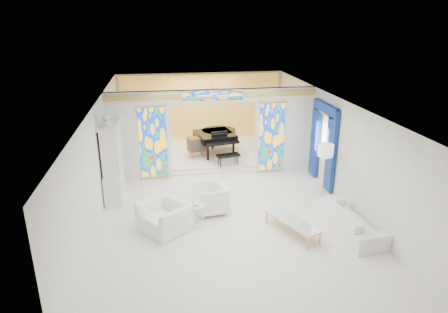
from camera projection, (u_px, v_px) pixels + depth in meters
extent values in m
plane|color=white|center=(222.00, 199.00, 12.19)|extent=(12.00, 12.00, 0.00)
cube|color=white|center=(222.00, 102.00, 11.18)|extent=(7.00, 12.00, 0.02)
cube|color=white|center=(201.00, 108.00, 17.26)|extent=(7.00, 0.02, 3.00)
cube|color=white|center=(282.00, 279.00, 6.11)|extent=(7.00, 0.02, 3.00)
cube|color=white|center=(99.00, 159.00, 11.17)|extent=(0.02, 12.00, 3.00)
cube|color=white|center=(335.00, 147.00, 12.20)|extent=(0.02, 12.00, 3.00)
cube|color=white|center=(138.00, 137.00, 13.17)|extent=(2.00, 0.18, 3.00)
cube|color=white|center=(284.00, 130.00, 13.91)|extent=(2.00, 0.18, 3.00)
cube|color=white|center=(213.00, 95.00, 13.11)|extent=(3.00, 0.18, 0.40)
cube|color=silver|center=(169.00, 142.00, 13.30)|extent=(0.12, 0.06, 2.60)
cube|color=silver|center=(257.00, 138.00, 13.74)|extent=(0.12, 0.06, 2.60)
cube|color=silver|center=(213.00, 101.00, 13.06)|extent=(3.24, 0.06, 0.12)
cube|color=#DDB353|center=(213.00, 95.00, 13.01)|extent=(7.00, 0.05, 0.18)
cube|color=gold|center=(153.00, 143.00, 13.21)|extent=(0.90, 0.04, 2.40)
cube|color=gold|center=(272.00, 137.00, 13.81)|extent=(0.90, 0.04, 2.40)
cube|color=gold|center=(213.00, 95.00, 13.00)|extent=(2.00, 0.04, 0.34)
cube|color=white|center=(207.00, 153.00, 15.97)|extent=(6.80, 3.80, 0.18)
cube|color=#F5BE55|center=(201.00, 108.00, 17.15)|extent=(6.70, 0.10, 2.90)
cylinder|color=gold|center=(211.00, 92.00, 15.08)|extent=(0.48, 0.48, 0.30)
cube|color=navy|center=(331.00, 151.00, 12.28)|extent=(0.12, 0.55, 2.60)
cube|color=navy|center=(315.00, 139.00, 13.49)|extent=(0.12, 0.55, 2.60)
cube|color=navy|center=(326.00, 108.00, 12.48)|extent=(0.14, 1.70, 0.30)
cube|color=#E3B250|center=(326.00, 113.00, 12.54)|extent=(0.12, 1.50, 0.06)
cube|color=silver|center=(115.00, 184.00, 12.12)|extent=(0.50, 1.40, 0.90)
cube|color=silver|center=(111.00, 148.00, 11.73)|extent=(0.44, 1.30, 1.40)
cube|color=white|center=(119.00, 148.00, 11.77)|extent=(0.01, 1.20, 1.30)
cube|color=silver|center=(109.00, 124.00, 11.48)|extent=(0.56, 1.46, 0.08)
cylinder|color=silver|center=(107.00, 123.00, 11.12)|extent=(0.22, 0.22, 0.16)
sphere|color=silver|center=(106.00, 117.00, 11.06)|extent=(0.20, 0.20, 0.20)
imported|color=white|center=(164.00, 217.00, 10.30)|extent=(1.53, 1.55, 0.76)
imported|color=silver|center=(211.00, 199.00, 11.25)|extent=(1.02, 1.00, 0.82)
imported|color=white|center=(350.00, 220.00, 10.26)|extent=(1.09, 2.32, 0.66)
cylinder|color=silver|center=(196.00, 206.00, 10.47)|extent=(0.53, 0.53, 0.03)
cylinder|color=silver|center=(196.00, 216.00, 10.57)|extent=(0.09, 0.09, 0.55)
cylinder|color=silver|center=(196.00, 225.00, 10.66)|extent=(0.35, 0.35, 0.03)
imported|color=silver|center=(196.00, 202.00, 10.43)|extent=(0.23, 0.23, 0.21)
cube|color=white|center=(292.00, 221.00, 10.16)|extent=(1.10, 1.66, 0.03)
cube|color=gold|center=(292.00, 222.00, 10.17)|extent=(1.14, 1.70, 0.03)
cube|color=gold|center=(308.00, 243.00, 9.51)|extent=(0.05, 0.05, 0.33)
cube|color=gold|center=(320.00, 238.00, 9.73)|extent=(0.05, 0.05, 0.33)
cube|color=gold|center=(267.00, 218.00, 10.71)|extent=(0.05, 0.05, 0.33)
cube|color=gold|center=(279.00, 214.00, 10.93)|extent=(0.05, 0.05, 0.33)
cylinder|color=gold|center=(321.00, 201.00, 12.01)|extent=(0.40, 0.40, 0.03)
cylinder|color=gold|center=(323.00, 176.00, 11.74)|extent=(0.04, 0.04, 1.65)
cylinder|color=white|center=(326.00, 150.00, 11.47)|extent=(0.57, 0.57, 0.35)
cube|color=black|center=(215.00, 136.00, 15.39)|extent=(1.62, 1.69, 0.26)
cylinder|color=black|center=(219.00, 133.00, 15.77)|extent=(1.59, 1.59, 0.26)
cube|color=black|center=(223.00, 143.00, 14.67)|extent=(1.29, 0.53, 0.09)
cube|color=beige|center=(223.00, 143.00, 14.59)|extent=(1.16, 0.33, 0.03)
cube|color=black|center=(219.00, 134.00, 14.87)|extent=(0.64, 0.16, 0.23)
cube|color=black|center=(228.00, 155.00, 14.28)|extent=(0.89, 0.49, 0.07)
cylinder|color=black|center=(208.00, 153.00, 14.79)|extent=(0.11, 0.11, 0.58)
cylinder|color=black|center=(233.00, 150.00, 15.13)|extent=(0.11, 0.11, 0.58)
cylinder|color=black|center=(212.00, 142.00, 16.06)|extent=(0.11, 0.11, 0.58)
cube|color=brown|center=(197.00, 144.00, 15.12)|extent=(0.74, 0.59, 0.52)
cube|color=#333836|center=(199.00, 145.00, 14.92)|extent=(0.41, 0.13, 0.33)
cone|color=brown|center=(192.00, 156.00, 15.01)|extent=(0.05, 0.05, 0.23)
cone|color=brown|center=(205.00, 154.00, 15.21)|extent=(0.05, 0.05, 0.23)
cone|color=brown|center=(189.00, 153.00, 15.28)|extent=(0.05, 0.05, 0.23)
cone|color=brown|center=(202.00, 151.00, 15.48)|extent=(0.05, 0.05, 0.23)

